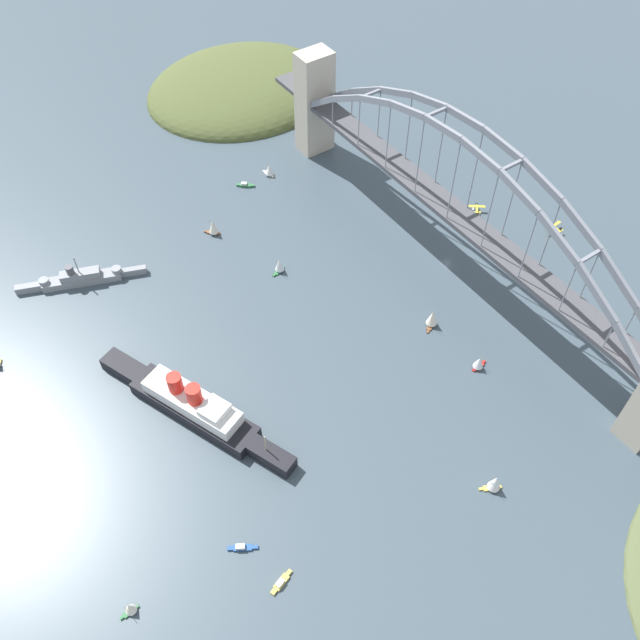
# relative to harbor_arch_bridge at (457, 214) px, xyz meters

# --- Properties ---
(ground_plane) EXTENTS (1400.00, 1400.00, 0.00)m
(ground_plane) POSITION_rel_harbor_arch_bridge_xyz_m (0.00, 0.00, -33.59)
(ground_plane) COLOR #3D4C56
(harbor_arch_bridge) EXTENTS (306.13, 19.63, 80.28)m
(harbor_arch_bridge) POSITION_rel_harbor_arch_bridge_xyz_m (0.00, 0.00, 0.00)
(harbor_arch_bridge) COLOR #BCB29E
(harbor_arch_bridge) RESTS_ON ground
(headland_east_shore) EXTENTS (115.31, 129.18, 30.94)m
(headland_east_shore) POSITION_rel_harbor_arch_bridge_xyz_m (201.76, 3.09, -33.59)
(headland_east_shore) COLOR #4C562D
(headland_east_shore) RESTS_ON ground
(ocean_liner) EXTENTS (97.99, 46.78, 21.38)m
(ocean_liner) POSITION_rel_harbor_arch_bridge_xyz_m (-7.07, 151.46, -27.49)
(ocean_liner) COLOR black
(ocean_liner) RESTS_ON ground
(naval_cruiser) EXTENTS (26.87, 61.56, 17.57)m
(naval_cruiser) POSITION_rel_harbor_arch_bridge_xyz_m (94.87, 162.11, -30.43)
(naval_cruiser) COLOR gray
(naval_cruiser) RESTS_ON ground
(seaplane_taxiing_near_bridge) EXTENTS (8.47, 8.57, 5.06)m
(seaplane_taxiing_near_bridge) POSITION_rel_harbor_arch_bridge_xyz_m (20.92, -40.37, -31.43)
(seaplane_taxiing_near_bridge) COLOR #B7B7B2
(seaplane_taxiing_near_bridge) RESTS_ON ground
(seaplane_second_in_formation) EXTENTS (8.64, 11.41, 4.74)m
(seaplane_second_in_formation) POSITION_rel_harbor_arch_bridge_xyz_m (-14.52, -64.16, -31.63)
(seaplane_second_in_formation) COLOR #B7B7B2
(seaplane_second_in_formation) RESTS_ON ground
(small_boat_0) EXTENTS (5.23, 8.59, 8.37)m
(small_boat_0) POSITION_rel_harbor_arch_bridge_xyz_m (-58.85, 33.30, -29.72)
(small_boat_0) COLOR #B2231E
(small_boat_0) RESTS_ON ground
(small_boat_1) EXTENTS (4.91, 10.84, 2.00)m
(small_boat_1) POSITION_rel_harbor_arch_bridge_xyz_m (-89.71, 159.50, -32.87)
(small_boat_1) COLOR gold
(small_boat_1) RESTS_ON ground
(small_boat_2) EXTENTS (7.46, 9.12, 11.02)m
(small_boat_2) POSITION_rel_harbor_arch_bridge_xyz_m (-27.19, 34.04, -28.50)
(small_boat_2) COLOR brown
(small_boat_2) RESTS_ON ground
(small_boat_3) EXTENTS (8.06, 9.07, 2.44)m
(small_boat_3) POSITION_rel_harbor_arch_bridge_xyz_m (113.91, 54.56, -32.71)
(small_boat_3) COLOR #2D6B3D
(small_boat_3) RESTS_ON ground
(small_boat_4) EXTENTS (8.17, 7.80, 10.93)m
(small_boat_4) POSITION_rel_harbor_arch_bridge_xyz_m (88.61, 89.09, -28.49)
(small_boat_4) COLOR brown
(small_boat_4) RESTS_ON ground
(small_boat_5) EXTENTS (5.95, 8.52, 9.65)m
(small_boat_5) POSITION_rel_harbor_arch_bridge_xyz_m (44.56, 74.89, -29.14)
(small_boat_5) COLOR #2D6B3D
(small_boat_5) RESTS_ON ground
(small_boat_6) EXTENTS (8.88, 5.85, 8.18)m
(small_boat_6) POSITION_rel_harbor_arch_bridge_xyz_m (114.70, 37.52, -29.82)
(small_boat_6) COLOR silver
(small_boat_6) RESTS_ON ground
(small_boat_7) EXTENTS (6.95, 8.88, 10.54)m
(small_boat_7) POSITION_rel_harbor_arch_bridge_xyz_m (-106.29, 69.49, -28.72)
(small_boat_7) COLOR gold
(small_boat_7) RESTS_ON ground
(small_boat_8) EXTENTS (7.43, 10.62, 2.30)m
(small_boat_8) POSITION_rel_harbor_arch_bridge_xyz_m (-70.44, 164.70, -32.78)
(small_boat_8) COLOR #234C8C
(small_boat_8) RESTS_ON ground
(small_boat_9) EXTENTS (4.43, 7.57, 6.98)m
(small_boat_9) POSITION_rel_harbor_arch_bridge_xyz_m (-67.80, 208.54, -30.35)
(small_boat_9) COLOR #2D6B3D
(small_boat_9) RESTS_ON ground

